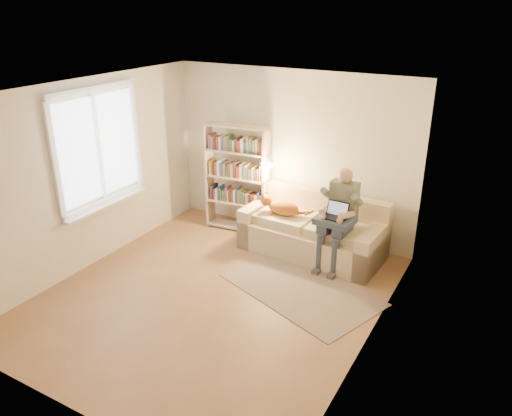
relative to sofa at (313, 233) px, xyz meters
The scene contains 14 objects.
floor 1.88m from the sofa, 109.88° to the right, with size 4.50×4.50×0.00m, color brown.
ceiling 2.94m from the sofa, 109.88° to the right, with size 4.00×4.50×0.02m, color white.
wall_left 3.30m from the sofa, 146.46° to the right, with size 0.02×4.50×2.60m, color silver.
wall_right 2.42m from the sofa, 51.86° to the right, with size 0.02×4.50×2.60m, color silver.
wall_back 1.27m from the sofa, 141.26° to the left, with size 4.00×0.02×2.60m, color silver.
wall_front 4.16m from the sofa, 98.97° to the right, with size 4.00×0.02×2.60m, color silver.
window 3.18m from the sofa, 149.08° to the right, with size 0.12×1.52×1.69m.
sofa is the anchor object (origin of this frame).
person 0.68m from the sofa, 22.25° to the right, with size 0.41×0.63×1.42m.
cat 0.63m from the sofa, 168.46° to the right, with size 0.75×0.28×0.27m.
blanket 0.66m from the sofa, 36.61° to the right, with size 0.51×0.41×0.08m, color #2A394A.
laptop 0.72m from the sofa, 35.62° to the right, with size 0.32×0.27×0.26m.
bookshelf 1.57m from the sofa, behind, with size 1.19×0.37×1.76m.
rug 1.14m from the sofa, 74.56° to the right, with size 2.01×1.18×0.01m, color gray.
Camera 1 is at (3.17, -4.51, 3.52)m, focal length 35.00 mm.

